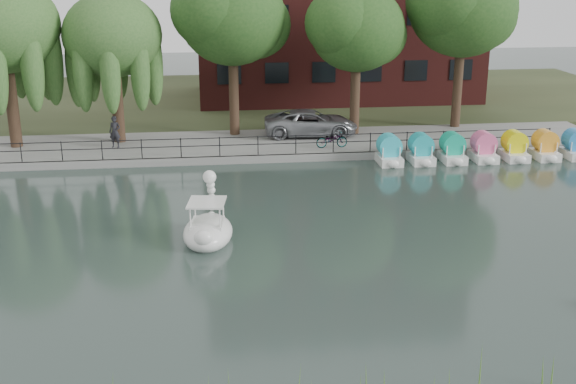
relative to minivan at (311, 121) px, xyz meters
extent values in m
plane|color=#3F4F4B|center=(-3.37, -17.12, -1.26)|extent=(120.00, 120.00, 0.00)
cube|color=gray|center=(-3.37, -1.12, -1.06)|extent=(40.00, 6.00, 0.40)
cube|color=gray|center=(-3.37, -4.07, -1.06)|extent=(40.00, 0.25, 0.40)
cube|color=#47512D|center=(-3.37, 12.88, -1.08)|extent=(60.00, 22.00, 0.36)
cylinder|color=black|center=(-3.37, -3.87, 0.09)|extent=(32.00, 0.04, 0.04)
cylinder|color=black|center=(-3.37, -3.87, -0.31)|extent=(32.00, 0.04, 0.04)
cylinder|color=black|center=(-3.37, -3.87, -0.36)|extent=(0.05, 0.05, 1.00)
cylinder|color=#473323|center=(-16.37, -0.62, 1.24)|extent=(0.60, 0.60, 4.20)
ellipsoid|color=#4F7636|center=(-16.37, -0.62, 5.65)|extent=(5.88, 5.88, 5.00)
cylinder|color=#473323|center=(-10.87, -0.12, 1.04)|extent=(0.60, 0.60, 3.80)
ellipsoid|color=#4F7636|center=(-10.87, -0.12, 5.03)|extent=(5.32, 5.32, 4.52)
cylinder|color=#473323|center=(-4.37, 0.88, 1.39)|extent=(0.60, 0.60, 4.50)
ellipsoid|color=#375C23|center=(-4.37, 0.88, 5.84)|extent=(6.00, 6.00, 5.10)
cylinder|color=#473323|center=(2.63, 0.38, 1.17)|extent=(0.60, 0.60, 4.05)
ellipsoid|color=#375C23|center=(2.63, 0.38, 5.17)|extent=(5.40, 5.40, 4.59)
cylinder|color=#473323|center=(9.13, 1.38, 1.50)|extent=(0.60, 0.60, 4.72)
ellipsoid|color=#375C23|center=(9.13, 1.38, 6.18)|extent=(6.30, 6.30, 5.36)
imported|color=gray|center=(0.00, 0.00, 0.00)|extent=(3.17, 6.31, 1.72)
imported|color=gray|center=(0.72, -2.89, -0.36)|extent=(0.68, 1.75, 1.00)
imported|color=black|center=(-10.95, -1.49, 0.13)|extent=(0.81, 0.65, 1.98)
ellipsoid|color=white|center=(-6.12, -14.73, -0.93)|extent=(2.23, 3.17, 0.65)
cube|color=white|center=(-6.13, -14.84, -0.60)|extent=(1.36, 1.46, 0.33)
cube|color=white|center=(-6.12, -14.79, 0.30)|extent=(1.55, 1.64, 0.07)
ellipsoid|color=white|center=(-6.29, -15.98, -0.66)|extent=(0.75, 0.62, 0.61)
sphere|color=white|center=(-5.98, -13.76, 0.97)|extent=(0.52, 0.52, 0.52)
cone|color=black|center=(-5.93, -13.42, 0.94)|extent=(0.25, 0.31, 0.22)
cylinder|color=yellow|center=(-5.96, -13.57, 0.95)|extent=(0.30, 0.15, 0.28)
cube|color=white|center=(3.39, -5.05, -1.04)|extent=(1.15, 1.70, 0.44)
cylinder|color=#2CB9CB|center=(3.39, -4.95, -0.31)|extent=(0.90, 1.20, 0.90)
cube|color=white|center=(5.09, -5.05, -1.04)|extent=(1.15, 1.70, 0.44)
cylinder|color=#1FA6AF|center=(5.09, -4.95, -0.31)|extent=(0.90, 1.20, 0.90)
cube|color=white|center=(6.79, -5.05, -1.04)|extent=(1.15, 1.70, 0.44)
cylinder|color=#13AB85|center=(6.79, -4.95, -0.31)|extent=(0.90, 1.20, 0.90)
cube|color=white|center=(8.49, -5.05, -1.04)|extent=(1.15, 1.70, 0.44)
cylinder|color=#ED5D95|center=(8.49, -4.95, -0.31)|extent=(0.90, 1.20, 0.90)
cube|color=white|center=(10.19, -5.05, -1.04)|extent=(1.15, 1.70, 0.44)
cylinder|color=yellow|center=(10.19, -4.95, -0.31)|extent=(0.90, 1.20, 0.90)
cube|color=white|center=(11.89, -5.05, -1.04)|extent=(1.15, 1.70, 0.44)
cylinder|color=orange|center=(11.89, -4.95, -0.31)|extent=(0.90, 1.20, 0.90)
cube|color=white|center=(13.59, -5.05, -1.04)|extent=(1.15, 1.70, 0.44)
cylinder|color=#2980C8|center=(13.59, -4.95, -0.31)|extent=(0.90, 1.20, 0.90)
camera|label=1|loc=(-6.06, -40.42, 9.01)|focal=45.00mm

